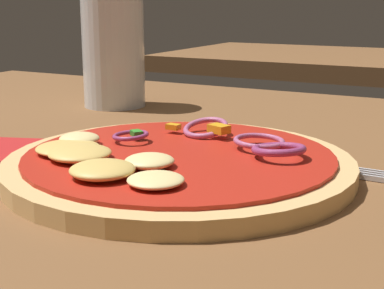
% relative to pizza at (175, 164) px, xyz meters
% --- Properties ---
extents(dining_table, '(1.23, 0.88, 0.04)m').
position_rel_pizza_xyz_m(dining_table, '(0.00, 0.01, -0.03)').
color(dining_table, brown).
rests_on(dining_table, ground).
extents(pizza, '(0.27, 0.27, 0.03)m').
position_rel_pizza_xyz_m(pizza, '(0.00, 0.00, 0.00)').
color(pizza, tan).
rests_on(pizza, dining_table).
extents(beer_glass, '(0.08, 0.08, 0.15)m').
position_rel_pizza_xyz_m(beer_glass, '(-0.22, 0.23, 0.06)').
color(beer_glass, silver).
rests_on(beer_glass, dining_table).
extents(background_table, '(0.80, 0.50, 0.04)m').
position_rel_pizza_xyz_m(background_table, '(-0.16, 1.08, -0.03)').
color(background_table, brown).
rests_on(background_table, ground).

